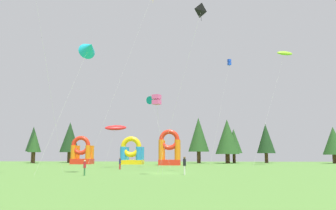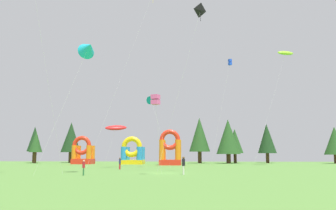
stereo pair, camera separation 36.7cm
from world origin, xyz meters
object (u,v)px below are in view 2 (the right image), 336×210
(kite_lime_parafoil, at_px, (286,53))
(inflatable_orange_dome, at_px, (83,154))
(kite_pink_box, at_px, (156,100))
(kite_red_parafoil, at_px, (116,128))
(kite_black_diamond, at_px, (201,12))
(kite_cyan_delta, at_px, (88,48))
(kite_teal_delta, at_px, (152,100))
(person_near_camera, at_px, (84,166))
(kite_blue_box, at_px, (230,63))
(person_far_side, at_px, (120,162))
(person_midfield, at_px, (184,164))
(inflatable_blue_arch, at_px, (170,151))
(inflatable_red_slide, at_px, (133,154))

(kite_lime_parafoil, relative_size, inflatable_orange_dome, 3.69)
(kite_pink_box, bearing_deg, kite_red_parafoil, 112.95)
(kite_black_diamond, xyz_separation_m, kite_pink_box, (-4.87, -3.95, -11.02))
(kite_pink_box, bearing_deg, kite_cyan_delta, 170.09)
(kite_teal_delta, bearing_deg, inflatable_orange_dome, 132.81)
(kite_pink_box, distance_m, person_near_camera, 9.83)
(kite_cyan_delta, xyz_separation_m, kite_lime_parafoil, (29.13, 28.78, 7.24))
(kite_black_diamond, relative_size, kite_blue_box, 0.93)
(person_near_camera, distance_m, inflatable_orange_dome, 40.57)
(kite_teal_delta, bearing_deg, kite_black_diamond, -65.04)
(kite_cyan_delta, relative_size, person_far_side, 9.09)
(person_midfield, xyz_separation_m, inflatable_blue_arch, (-3.25, 30.60, 1.49))
(kite_pink_box, xyz_separation_m, kite_lime_parafoil, (21.50, 30.11, 13.30))
(kite_red_parafoil, relative_size, inflatable_orange_dome, 1.17)
(kite_cyan_delta, xyz_separation_m, person_midfield, (10.44, 0.20, -12.61))
(person_far_side, bearing_deg, inflatable_orange_dome, 52.64)
(kite_cyan_delta, relative_size, inflatable_blue_arch, 2.20)
(kite_pink_box, height_order, inflatable_orange_dome, kite_pink_box)
(person_near_camera, bearing_deg, kite_teal_delta, 134.15)
(person_far_side, xyz_separation_m, person_near_camera, (-0.86, -13.73, -0.05))
(kite_black_diamond, xyz_separation_m, kite_red_parafoil, (-13.21, 15.75, -12.43))
(inflatable_orange_dome, bearing_deg, inflatable_red_slide, -2.08)
(person_midfield, bearing_deg, kite_black_diamond, 151.60)
(kite_lime_parafoil, bearing_deg, kite_cyan_delta, -135.35)
(kite_pink_box, height_order, person_midfield, kite_pink_box)
(person_midfield, bearing_deg, person_near_camera, -65.97)
(person_midfield, xyz_separation_m, person_near_camera, (-9.94, -2.10, -0.19))
(kite_blue_box, height_order, person_midfield, kite_blue_box)
(kite_cyan_delta, bearing_deg, kite_blue_box, 59.55)
(kite_black_diamond, distance_m, person_near_camera, 21.91)
(kite_black_diamond, height_order, inflatable_blue_arch, kite_black_diamond)
(kite_red_parafoil, xyz_separation_m, person_midfield, (11.15, -18.16, -5.14))
(kite_black_diamond, bearing_deg, inflatable_blue_arch, 100.66)
(kite_teal_delta, relative_size, inflatable_orange_dome, 1.94)
(kite_pink_box, distance_m, person_midfield, 7.30)
(kite_lime_parafoil, distance_m, inflatable_orange_dome, 45.65)
(person_near_camera, bearing_deg, kite_red_parafoil, 149.73)
(kite_black_diamond, relative_size, person_near_camera, 12.55)
(kite_lime_parafoil, xyz_separation_m, person_near_camera, (-28.63, -30.68, -20.04))
(kite_teal_delta, distance_m, inflatable_blue_arch, 14.64)
(person_midfield, bearing_deg, kite_pink_box, -49.24)
(kite_cyan_delta, distance_m, inflatable_blue_arch, 33.53)
(kite_black_diamond, height_order, kite_blue_box, kite_blue_box)
(kite_cyan_delta, bearing_deg, kite_lime_parafoil, 44.65)
(kite_lime_parafoil, height_order, inflatable_red_slide, kite_lime_parafoil)
(kite_lime_parafoil, distance_m, inflatable_blue_arch, 28.68)
(person_midfield, bearing_deg, inflatable_red_slide, -150.39)
(kite_blue_box, relative_size, person_midfield, 11.23)
(inflatable_blue_arch, bearing_deg, kite_lime_parafoil, -5.28)
(kite_cyan_delta, height_order, person_near_camera, kite_cyan_delta)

